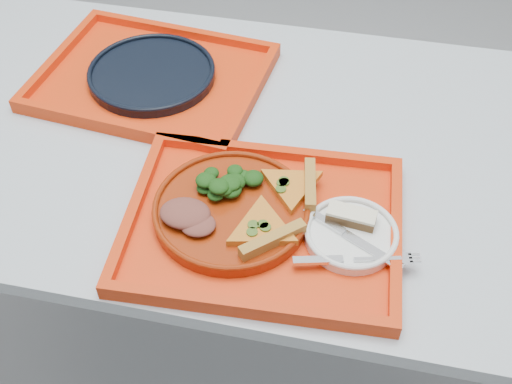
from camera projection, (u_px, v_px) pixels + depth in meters
ground at (246, 340)px, 1.77m from camera, size 10.00×10.00×0.00m
table at (243, 166)px, 1.27m from camera, size 1.60×0.80×0.75m
tray_main at (263, 227)px, 1.06m from camera, size 0.47×0.37×0.01m
tray_far at (153, 80)px, 1.33m from camera, size 0.48×0.40×0.01m
dinner_plate at (232, 211)px, 1.06m from camera, size 0.26×0.26×0.02m
side_plate at (351, 236)px, 1.03m from camera, size 0.15×0.15×0.01m
navy_plate at (152, 75)px, 1.32m from camera, size 0.26×0.26×0.02m
pizza_slice_a at (262, 226)px, 1.02m from camera, size 0.17×0.17×0.02m
pizza_slice_b at (292, 184)px, 1.08m from camera, size 0.14×0.13×0.02m
salad_heap at (228, 179)px, 1.07m from camera, size 0.09×0.08×0.04m
meat_portion at (185, 213)px, 1.03m from camera, size 0.08×0.07×0.03m
dessert_bar at (351, 216)px, 1.04m from camera, size 0.08×0.04×0.02m
knife at (352, 237)px, 1.02m from camera, size 0.17×0.10×0.01m
fork at (353, 259)px, 0.99m from camera, size 0.18×0.07×0.01m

